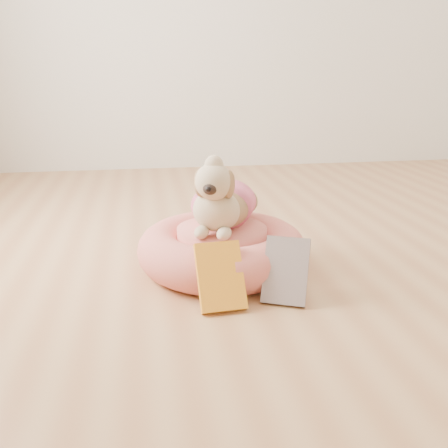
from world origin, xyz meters
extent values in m
plane|color=#B3794A|center=(0.00, 0.00, 0.00)|extent=(4.50, 4.50, 0.00)
cylinder|color=#CE5250|center=(-0.36, 0.08, 0.05)|extent=(0.48, 0.48, 0.10)
torus|color=#CE5250|center=(-0.36, 0.08, 0.09)|extent=(0.66, 0.66, 0.17)
cylinder|color=#CE5250|center=(-0.36, 0.08, 0.13)|extent=(0.35, 0.35, 0.09)
cube|color=yellow|center=(-0.42, -0.24, 0.10)|extent=(0.16, 0.16, 0.21)
cube|color=silver|center=(-0.19, -0.23, 0.11)|extent=(0.19, 0.18, 0.21)
camera|label=1|loc=(-0.65, -1.74, 0.76)|focal=40.00mm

